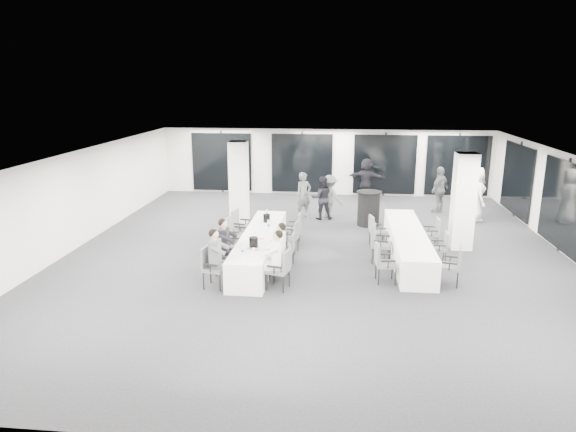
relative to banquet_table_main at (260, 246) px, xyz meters
name	(u,v)px	position (x,y,z in m)	size (l,w,h in m)	color
room	(348,198)	(2.37, 1.74, 1.01)	(14.04, 16.04, 2.84)	#222327
column_left	(239,182)	(-1.31, 3.82, 1.02)	(0.60, 0.60, 2.80)	white
column_right	(463,201)	(5.69, 1.62, 1.02)	(0.60, 0.60, 2.80)	white
banquet_table_main	(260,246)	(0.00, 0.00, 0.00)	(0.90, 5.00, 0.75)	white
banquet_table_side	(408,244)	(4.05, 0.62, 0.00)	(0.90, 5.00, 0.75)	white
cocktail_table	(369,208)	(3.12, 3.82, 0.22)	(0.85, 0.85, 1.17)	black
chair_main_left_near	(211,264)	(-0.84, -2.02, 0.19)	(0.57, 0.61, 0.99)	#4A4C51
chair_main_left_second	(220,252)	(-0.83, -1.12, 0.19)	(0.61, 0.63, 0.99)	#4A4C51
chair_main_left_mid	(229,243)	(-0.82, -0.15, 0.12)	(0.49, 0.53, 0.86)	#4A4C51
chair_main_left_fourth	(234,232)	(-0.84, 0.60, 0.20)	(0.60, 0.64, 1.01)	#4A4C51
chair_main_left_far	(240,224)	(-0.84, 1.47, 0.20)	(0.59, 0.62, 1.00)	#4A4C51
chair_main_right_near	(282,267)	(0.83, -2.00, 0.18)	(0.59, 0.62, 0.97)	#4A4C51
chair_main_right_second	(284,259)	(0.83, -1.33, 0.13)	(0.52, 0.55, 0.89)	#4A4C51
chair_main_right_mid	(288,248)	(0.83, -0.41, 0.13)	(0.47, 0.52, 0.89)	#4A4C51
chair_main_right_fourth	(292,235)	(0.83, 0.68, 0.16)	(0.55, 0.58, 0.93)	#4A4C51
chair_main_right_far	(295,226)	(0.83, 1.64, 0.14)	(0.47, 0.52, 0.89)	#4A4C51
chair_side_left_near	(383,261)	(3.22, -1.31, 0.18)	(0.53, 0.58, 0.97)	#4A4C51
chair_side_left_mid	(379,241)	(3.21, 0.16, 0.21)	(0.60, 0.64, 1.02)	#4A4C51
chair_side_left_far	(376,229)	(3.22, 1.51, 0.16)	(0.56, 0.59, 0.93)	#4A4C51
chair_side_right_near	(453,263)	(4.88, -1.32, 0.18)	(0.58, 0.61, 0.97)	#4A4C51
chair_side_right_mid	(441,246)	(4.88, 0.21, 0.12)	(0.46, 0.51, 0.87)	#4A4C51
chair_side_right_far	(433,231)	(4.88, 1.51, 0.14)	(0.46, 0.51, 0.90)	#4A4C51
seated_guest_a	(218,255)	(-0.67, -2.04, 0.44)	(0.50, 0.38, 1.44)	#53565A
seated_guest_b	(227,243)	(-0.67, -1.10, 0.44)	(0.50, 0.38, 1.44)	black
seated_guest_c	(275,256)	(0.67, -1.98, 0.44)	(0.50, 0.38, 1.44)	white
seated_guest_d	(278,247)	(0.67, -1.34, 0.44)	(0.50, 0.38, 1.44)	white
standing_guest_a	(304,192)	(0.86, 4.63, 0.55)	(0.68, 0.55, 1.85)	#53565A
standing_guest_b	(322,195)	(1.52, 4.46, 0.49)	(0.84, 0.51, 1.74)	black
standing_guest_c	(330,194)	(1.78, 4.69, 0.50)	(1.13, 0.58, 1.75)	#53565A
standing_guest_d	(440,186)	(5.83, 5.95, 0.60)	(1.14, 0.64, 1.94)	#53565A
standing_guest_e	(476,191)	(6.86, 4.84, 0.70)	(1.04, 0.63, 2.15)	white
standing_guest_f	(367,176)	(3.22, 7.82, 0.60)	(1.79, 0.69, 1.95)	black
standing_guest_g	(235,175)	(-2.27, 7.82, 0.55)	(0.68, 0.55, 1.86)	black
ice_bucket_near	(254,242)	(0.04, -1.20, 0.50)	(0.22, 0.22, 0.25)	black
ice_bucket_far	(267,218)	(0.03, 1.18, 0.49)	(0.20, 0.20, 0.23)	black
water_bottle_a	(242,250)	(-0.13, -1.75, 0.48)	(0.07, 0.07, 0.22)	silver
water_bottle_b	(269,224)	(0.18, 0.50, 0.50)	(0.08, 0.08, 0.24)	silver
water_bottle_c	(267,213)	(-0.06, 1.86, 0.48)	(0.07, 0.07, 0.21)	silver
plate_a	(250,249)	(-0.02, -1.39, 0.39)	(0.22, 0.22, 0.03)	white
plate_b	(256,250)	(0.15, -1.45, 0.39)	(0.22, 0.22, 0.03)	white
plate_c	(262,239)	(0.14, -0.52, 0.39)	(0.19, 0.19, 0.03)	white
wine_glass	(254,250)	(0.16, -1.88, 0.54)	(0.08, 0.08, 0.22)	silver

